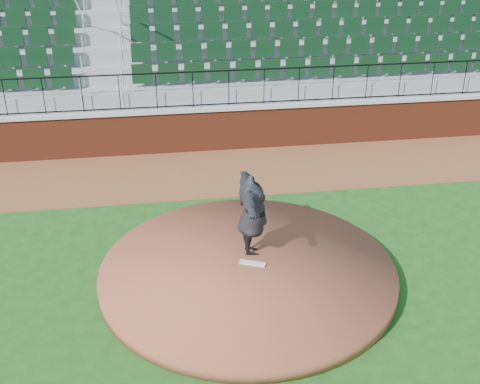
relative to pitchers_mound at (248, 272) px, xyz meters
name	(u,v)px	position (x,y,z in m)	size (l,w,h in m)	color
ground	(252,288)	(0.02, -0.35, -0.12)	(90.00, 90.00, 0.00)	#194914
warning_track	(219,171)	(0.02, 5.05, -0.12)	(34.00, 3.20, 0.01)	brown
field_wall	(212,129)	(0.02, 6.65, 0.47)	(34.00, 0.35, 1.20)	maroon
wall_cap	(211,108)	(0.02, 6.65, 1.12)	(34.00, 0.45, 0.10)	#B7B7B7
wall_railing	(211,89)	(0.02, 6.65, 1.67)	(34.00, 0.05, 1.00)	black
seating_stands	(201,48)	(0.02, 9.37, 2.18)	(34.00, 5.10, 4.60)	gray
concourse_wall	(194,17)	(0.02, 12.17, 2.62)	(34.00, 0.50, 5.50)	maroon
pitchers_mound	(248,272)	(0.00, 0.00, 0.00)	(5.72, 5.72, 0.25)	brown
pitching_rubber	(253,263)	(0.11, 0.09, 0.14)	(0.51, 0.13, 0.03)	silver
pitcher	(252,215)	(0.17, 0.52, 0.98)	(2.10, 0.57, 1.71)	black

